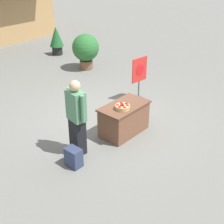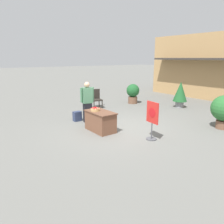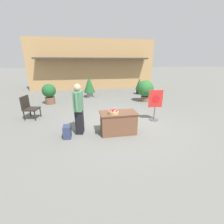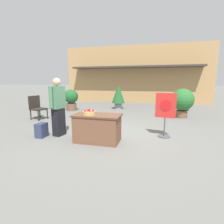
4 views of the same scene
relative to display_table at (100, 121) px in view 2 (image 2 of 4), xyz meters
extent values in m
plane|color=slate|center=(0.18, 0.75, -0.38)|extent=(120.00, 120.00, 0.00)
cube|color=#38332D|center=(-0.18, 8.54, 2.24)|extent=(9.30, 0.90, 0.12)
cube|color=brown|center=(0.00, 0.00, -0.02)|extent=(1.19, 0.66, 0.71)
cube|color=brown|center=(0.00, 0.00, 0.35)|extent=(1.26, 0.70, 0.04)
cylinder|color=tan|center=(-0.19, -0.10, 0.42)|extent=(0.34, 0.34, 0.10)
sphere|color=#A30F14|center=(-0.07, -0.11, 0.46)|extent=(0.08, 0.08, 0.08)
sphere|color=#A30F14|center=(-0.12, 0.00, 0.46)|extent=(0.08, 0.08, 0.08)
sphere|color=red|center=(-0.26, 0.00, 0.46)|extent=(0.08, 0.08, 0.08)
sphere|color=red|center=(-0.31, -0.11, 0.46)|extent=(0.08, 0.08, 0.08)
sphere|color=red|center=(-0.25, -0.20, 0.46)|extent=(0.08, 0.08, 0.08)
sphere|color=red|center=(-0.12, -0.20, 0.46)|extent=(0.08, 0.08, 0.08)
sphere|color=red|center=(-0.21, -0.12, 0.50)|extent=(0.08, 0.08, 0.08)
sphere|color=#A30F14|center=(-0.20, -0.10, 0.50)|extent=(0.08, 0.08, 0.08)
cube|color=black|center=(-1.32, 0.23, 0.04)|extent=(0.30, 0.38, 0.83)
cube|color=#4C7F5B|center=(-1.32, 0.23, 0.78)|extent=(0.33, 0.46, 0.66)
sphere|color=tan|center=(-1.32, 0.23, 1.23)|extent=(0.23, 0.23, 0.23)
cylinder|color=#4C7F5B|center=(-1.27, 0.49, 0.81)|extent=(0.09, 0.09, 0.60)
cylinder|color=#4C7F5B|center=(-1.36, -0.02, 0.81)|extent=(0.09, 0.09, 0.60)
cube|color=#2D3856|center=(-1.73, -0.06, -0.17)|extent=(0.24, 0.34, 0.42)
cylinder|color=#4C4C51|center=(1.78, 0.88, -0.36)|extent=(0.36, 0.36, 0.03)
cylinder|color=#4C4C51|center=(1.78, 0.88, -0.07)|extent=(0.04, 0.04, 0.55)
cube|color=red|center=(1.78, 0.88, 0.56)|extent=(0.57, 0.10, 0.72)
cylinder|color=red|center=(1.77, 0.86, 0.56)|extent=(0.32, 0.05, 0.32)
cylinder|color=#28231E|center=(-3.11, 2.21, -0.17)|extent=(0.05, 0.05, 0.41)
cylinder|color=#28231E|center=(-3.21, 1.75, -0.17)|extent=(0.05, 0.05, 0.41)
cylinder|color=#28231E|center=(-3.56, 2.31, -0.17)|extent=(0.05, 0.05, 0.41)
cylinder|color=#28231E|center=(-3.67, 1.85, -0.17)|extent=(0.05, 0.05, 0.41)
cube|color=#28231E|center=(-3.39, 2.03, 0.06)|extent=(0.66, 0.66, 0.06)
cube|color=#28231E|center=(-3.63, 2.08, 0.36)|extent=(0.18, 0.55, 0.53)
cylinder|color=brown|center=(-3.12, 4.46, -0.18)|extent=(0.55, 0.55, 0.40)
sphere|color=#1E5628|center=(-3.12, 4.46, 0.41)|extent=(0.77, 0.77, 0.77)
cylinder|color=brown|center=(2.62, 3.97, -0.22)|extent=(0.48, 0.48, 0.32)
sphere|color=#28662D|center=(2.62, 3.97, 0.43)|extent=(0.99, 0.99, 0.99)
cylinder|color=gray|center=(-0.73, 5.82, -0.21)|extent=(0.44, 0.44, 0.34)
cone|color=#1E5628|center=(-0.73, 5.82, 0.51)|extent=(0.77, 0.77, 1.08)
camera|label=1|loc=(-5.17, -4.14, 3.70)|focal=50.00mm
camera|label=2|loc=(6.55, -4.37, 2.31)|focal=35.00mm
camera|label=3|loc=(-1.10, -4.68, 2.02)|focal=24.00mm
camera|label=4|loc=(1.55, -4.33, 1.26)|focal=28.00mm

